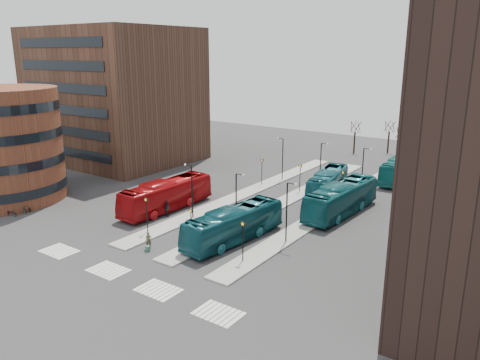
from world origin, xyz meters
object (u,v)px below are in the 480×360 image
Objects in this scene: teal_bus_a at (234,224)px; bicycle_near at (10,213)px; bicycle_mid at (25,208)px; teal_bus_c at (341,198)px; red_bus at (167,195)px; traveller at (149,240)px; teal_bus_d at (401,169)px; commuter_b at (226,226)px; commuter_a at (167,208)px; bicycle_far at (22,209)px; suitcase at (148,249)px; commuter_c at (202,229)px; teal_bus_b at (328,182)px.

teal_bus_a is 26.64m from bicycle_near.
bicycle_mid is at bearing -157.93° from teal_bus_a.
teal_bus_a is at bearing -108.38° from teal_bus_c.
red_bus is 7.87× the size of traveller.
commuter_b is at bearing -106.76° from teal_bus_d.
bicycle_far is at bearing 54.11° from commuter_a.
suitcase is 8.61m from commuter_b.
teal_bus_c is (10.61, 20.43, 1.57)m from suitcase.
traveller is 8.27m from commuter_b.
commuter_b is at bearing -92.58° from bicycle_mid.
commuter_a is at bearing -81.41° from bicycle_mid.
suitcase is 0.04× the size of teal_bus_d.
red_bus reaches higher than commuter_a.
commuter_c is 22.84m from bicycle_far.
teal_bus_a reaches higher than teal_bus_b.
teal_bus_d is 35.33m from commuter_a.
red_bus is 8.19× the size of bicycle_near.
commuter_a is at bearing -56.21° from bicycle_far.
teal_bus_a reaches higher than bicycle_near.
teal_bus_c is at bearing -120.29° from commuter_a.
bicycle_near is at bearing -40.29° from commuter_c.
bicycle_far reaches higher than bicycle_mid.
commuter_c reaches higher than commuter_b.
red_bus is 34.76m from teal_bus_d.
commuter_c is (-3.10, -1.24, -0.82)m from teal_bus_a.
suitcase is at bearing 145.15° from commuter_a.
traveller is 9.18m from commuter_a.
commuter_c is (-9.87, -33.55, -0.89)m from teal_bus_d.
teal_bus_a is at bearing -96.13° from bicycle_mid.
teal_bus_b is 37.79m from bicycle_far.
red_bus is at bearing -48.64° from bicycle_far.
traveller is 0.91× the size of bicycle_far.
teal_bus_d is 7.74× the size of traveller.
teal_bus_d is 7.07× the size of bicycle_far.
commuter_c is at bearing -151.92° from teal_bus_a.
commuter_c is 1.20× the size of bicycle_mid.
commuter_c is (-1.34, -2.33, 0.04)m from commuter_b.
commuter_a is 1.14× the size of bicycle_near.
bicycle_mid is (-19.50, -0.86, -0.38)m from traveller.
bicycle_near is (-31.83, -41.24, -1.36)m from teal_bus_d.
red_bus is at bearing 148.10° from suitcase.
red_bus is 10.02m from commuter_c.
teal_bus_b is 7.86m from teal_bus_c.
commuter_b reaches higher than traveller.
teal_bus_c reaches higher than bicycle_near.
teal_bus_d is at bearing -96.83° from commuter_a.
teal_bus_b is at bearing 54.05° from red_bus.
teal_bus_d is at bearing 54.53° from teal_bus_b.
teal_bus_a is 8.27× the size of bicycle_mid.
commuter_a is (-17.26, -30.81, -0.87)m from teal_bus_d.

